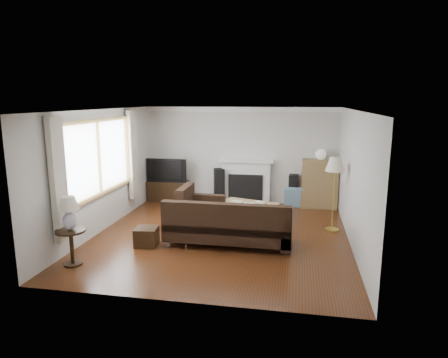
% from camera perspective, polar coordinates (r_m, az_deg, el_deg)
% --- Properties ---
extents(room, '(5.10, 5.60, 2.54)m').
position_cam_1_polar(room, '(7.81, -0.40, 0.65)').
color(room, '#482310').
rests_on(room, ground).
extents(window, '(0.12, 2.74, 1.54)m').
position_cam_1_polar(window, '(8.39, -17.36, 2.95)').
color(window, brown).
rests_on(window, room).
extents(curtain_near, '(0.10, 0.35, 2.10)m').
position_cam_1_polar(curtain_near, '(7.10, -22.60, -0.10)').
color(curtain_near, beige).
rests_on(curtain_near, room).
extents(curtain_far, '(0.10, 0.35, 2.10)m').
position_cam_1_polar(curtain_far, '(9.75, -12.91, 3.41)').
color(curtain_far, beige).
rests_on(curtain_far, room).
extents(fireplace, '(1.40, 0.26, 1.15)m').
position_cam_1_polar(fireplace, '(10.48, 3.15, -0.35)').
color(fireplace, white).
rests_on(fireplace, room).
extents(tv_stand, '(1.07, 0.48, 0.54)m').
position_cam_1_polar(tv_stand, '(10.85, -7.96, -1.69)').
color(tv_stand, black).
rests_on(tv_stand, ground).
extents(television, '(1.08, 0.14, 0.62)m').
position_cam_1_polar(television, '(10.73, -8.02, 1.33)').
color(television, black).
rests_on(television, tv_stand).
extents(speaker_left, '(0.34, 0.37, 0.91)m').
position_cam_1_polar(speaker_left, '(10.51, -0.69, -0.97)').
color(speaker_left, black).
rests_on(speaker_left, ground).
extents(speaker_right, '(0.25, 0.29, 0.82)m').
position_cam_1_polar(speaker_right, '(10.35, 9.86, -1.60)').
color(speaker_right, black).
rests_on(speaker_right, ground).
extents(bookshelf, '(0.89, 0.42, 1.22)m').
position_cam_1_polar(bookshelf, '(10.28, 13.48, -0.68)').
color(bookshelf, olive).
rests_on(bookshelf, ground).
extents(globe_lamp, '(0.27, 0.27, 0.27)m').
position_cam_1_polar(globe_lamp, '(10.15, 13.67, 3.42)').
color(globe_lamp, white).
rests_on(globe_lamp, bookshelf).
extents(sectional_sofa, '(2.55, 1.87, 0.82)m').
position_cam_1_polar(sectional_sofa, '(7.55, 0.64, -6.30)').
color(sectional_sofa, black).
rests_on(sectional_sofa, ground).
extents(coffee_table, '(1.34, 0.97, 0.47)m').
position_cam_1_polar(coffee_table, '(8.81, 3.55, -4.91)').
color(coffee_table, '#A6844F').
rests_on(coffee_table, ground).
extents(footstool, '(0.45, 0.45, 0.34)m').
position_cam_1_polar(footstool, '(7.69, -11.00, -8.07)').
color(footstool, black).
rests_on(footstool, ground).
extents(floor_lamp, '(0.50, 0.50, 1.54)m').
position_cam_1_polar(floor_lamp, '(8.53, 15.38, -2.13)').
color(floor_lamp, gold).
rests_on(floor_lamp, ground).
extents(side_table, '(0.49, 0.49, 0.61)m').
position_cam_1_polar(side_table, '(7.13, -20.91, -9.10)').
color(side_table, black).
rests_on(side_table, ground).
extents(table_lamp, '(0.34, 0.34, 0.55)m').
position_cam_1_polar(table_lamp, '(6.95, -21.25, -4.62)').
color(table_lamp, silver).
rests_on(table_lamp, side_table).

